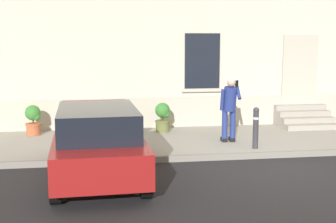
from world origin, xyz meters
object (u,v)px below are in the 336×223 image
Objects in this scene: hatchback_car_red at (98,141)px; person_on_phone at (230,105)px; planter_terracotta at (33,119)px; planter_olive at (163,116)px; planter_cream at (99,117)px; bollard_near_person at (256,126)px.

hatchback_car_red is 4.18m from person_on_phone.
planter_terracotta is 1.00× the size of planter_olive.
planter_cream is at bearing 2.78° from planter_terracotta.
planter_olive is at bearing 128.17° from bollard_near_person.
bollard_near_person reaches higher than planter_terracotta.
person_on_phone reaches higher than planter_cream.
bollard_near_person is at bearing -34.83° from planter_cream.
planter_cream is at bearing 89.17° from hatchback_car_red.
planter_terracotta is at bearing 155.63° from bollard_near_person.
planter_cream is (-3.40, 1.87, -0.54)m from person_on_phone.
bollard_near_person reaches higher than planter_olive.
person_on_phone is at bearing -48.13° from planter_olive.
planter_terracotta and planter_olive have the same top height.
planter_olive is (-1.98, 2.52, -0.11)m from bollard_near_person.
hatchback_car_red reaches higher than planter_cream.
bollard_near_person is 3.21m from planter_olive.
planter_terracotta is 1.00× the size of planter_cream.
hatchback_car_red is 2.37× the size of person_on_phone.
bollard_near_person is at bearing 21.14° from hatchback_car_red.
bollard_near_person is at bearing -68.05° from person_on_phone.
person_on_phone is at bearing -28.79° from planter_cream.
planter_terracotta is (-5.71, 2.59, -0.11)m from bollard_near_person.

